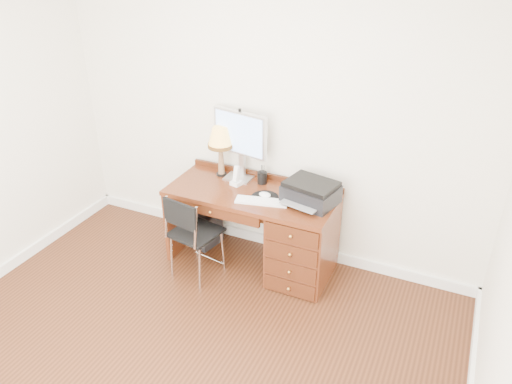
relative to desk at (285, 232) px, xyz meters
The scene contains 12 objects.
ground 1.50m from the desk, 102.93° to the right, with size 4.00×4.00×0.00m, color #34180B.
room_shell 0.91m from the desk, 112.63° to the right, with size 4.00×4.00×4.00m.
desk is the anchor object (origin of this frame).
monitor 0.94m from the desk, 158.40° to the left, with size 0.55×0.22×0.64m.
keyboard 0.41m from the desk, 141.69° to the right, with size 0.45×0.13×0.02m, color white.
mouse_pad 0.40m from the desk, 166.04° to the right, with size 0.24×0.24×0.05m.
printer 0.48m from the desk, 12.03° to the left, with size 0.49×0.41×0.19m.
leg_lamp 1.02m from the desk, 165.34° to the left, with size 0.23×0.23×0.48m.
phone 0.64m from the desk, behind, with size 0.11×0.11×0.19m.
pen_cup 0.54m from the desk, 147.88° to the left, with size 0.09×0.09×0.11m, color black.
chair 0.82m from the desk, 149.63° to the right, with size 0.44×0.44×0.82m.
equipment_box 0.94m from the desk, behind, with size 0.29×0.29×0.33m, color black.
Camera 1 is at (1.64, -2.10, 2.82)m, focal length 35.00 mm.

